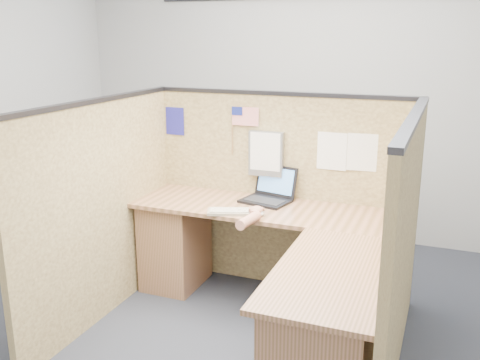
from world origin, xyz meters
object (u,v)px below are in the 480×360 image
at_px(l_desk, 272,276).
at_px(keyboard, 236,212).
at_px(laptop, 268,192).
at_px(mouse, 257,213).

relative_size(l_desk, keyboard, 4.65).
height_order(laptop, keyboard, laptop).
height_order(laptop, mouse, laptop).
bearing_deg(l_desk, mouse, 133.87).
xyz_separation_m(l_desk, mouse, (-0.18, 0.19, 0.36)).
bearing_deg(mouse, keyboard, 180.00).
bearing_deg(l_desk, laptop, 111.74).
bearing_deg(keyboard, mouse, -19.89).
height_order(l_desk, keyboard, keyboard).
distance_m(laptop, mouse, 0.39).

